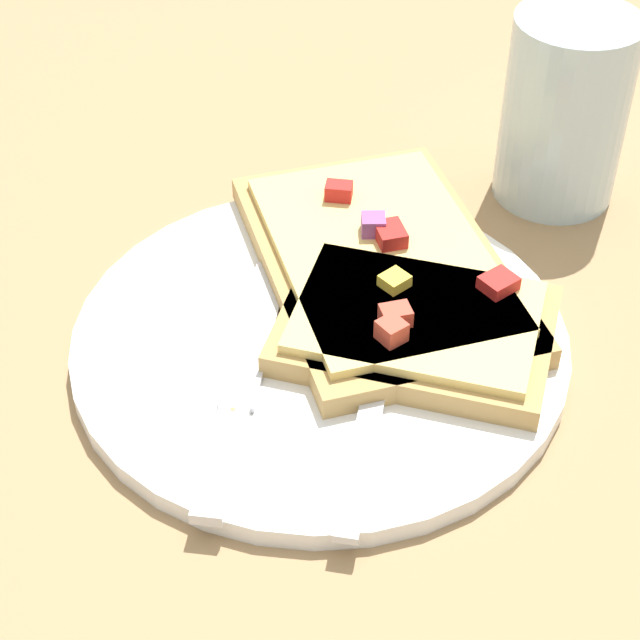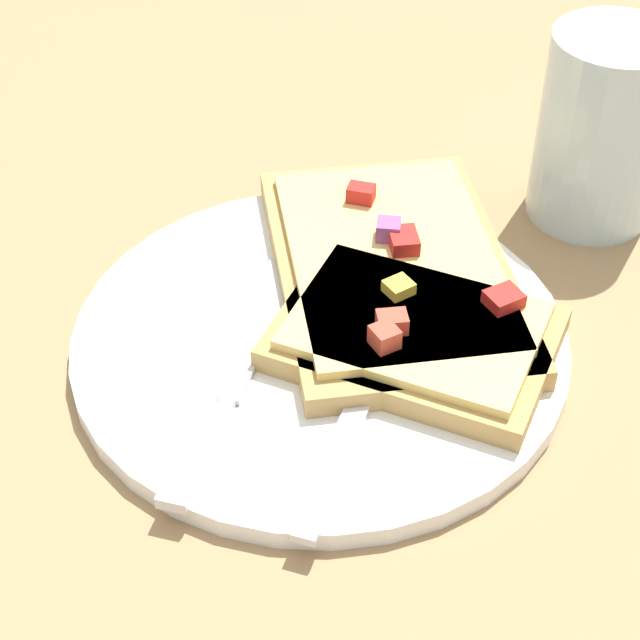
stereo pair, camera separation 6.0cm
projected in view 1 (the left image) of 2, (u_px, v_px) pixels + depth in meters
ground_plane at (320, 349)px, 0.61m from camera, size 4.00×4.00×0.00m
plate at (320, 341)px, 0.61m from camera, size 0.28×0.28×0.01m
fork at (382, 354)px, 0.59m from camera, size 0.11×0.22×0.01m
knife at (238, 398)px, 0.56m from camera, size 0.10×0.18×0.01m
pizza_slice_main at (375, 259)px, 0.64m from camera, size 0.25×0.24×0.03m
pizza_slice_corner at (416, 326)px, 0.59m from camera, size 0.18×0.15×0.03m
crumb_scatter at (417, 375)px, 0.57m from camera, size 0.08×0.10×0.01m
drinking_glass at (565, 110)px, 0.69m from camera, size 0.08×0.08×0.13m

